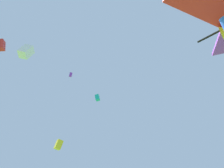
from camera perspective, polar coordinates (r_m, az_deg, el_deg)
distant_kite_yellow_mid_right at (r=24.88m, az=-17.16°, el=-18.54°), size 1.04×0.80×1.34m
distant_kite_teal_mid_left at (r=33.38m, az=-4.82°, el=-4.50°), size 1.14×1.22×1.32m
distant_kite_red_far_center at (r=15.30m, az=-32.79°, el=10.72°), size 0.78×0.63×0.90m
distant_kite_white_low_left at (r=18.36m, az=-26.41°, el=9.51°), size 1.48×1.35×1.66m
distant_kite_purple_low_right at (r=35.08m, az=-13.44°, el=3.00°), size 0.68×0.62×0.84m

